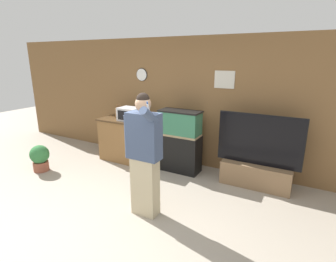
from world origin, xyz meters
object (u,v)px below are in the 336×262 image
object	(u,v)px
microwave	(130,114)
person_standing	(144,154)
knife_block	(119,113)
potted_plant	(40,157)
aquarium_on_stand	(180,141)
counter_island	(129,140)
tv_on_stand	(256,166)

from	to	relation	value
microwave	person_standing	size ratio (longest dim) A/B	0.26
knife_block	potted_plant	bearing A→B (deg)	-123.84
microwave	aquarium_on_stand	distance (m)	1.22
potted_plant	counter_island	bearing A→B (deg)	47.24
person_standing	tv_on_stand	bearing A→B (deg)	53.13
aquarium_on_stand	person_standing	bearing A→B (deg)	-81.73
person_standing	potted_plant	world-z (taller)	person_standing
microwave	aquarium_on_stand	xyz separation A→B (m)	(1.13, 0.09, -0.44)
microwave	tv_on_stand	world-z (taller)	tv_on_stand
counter_island	tv_on_stand	world-z (taller)	tv_on_stand
counter_island	microwave	distance (m)	0.60
counter_island	tv_on_stand	bearing A→B (deg)	2.07
microwave	tv_on_stand	distance (m)	2.69
counter_island	aquarium_on_stand	size ratio (longest dim) A/B	1.05
knife_block	potted_plant	distance (m)	1.81
tv_on_stand	potted_plant	xyz separation A→B (m)	(-3.89, -1.41, -0.09)
knife_block	person_standing	bearing A→B (deg)	-42.70
knife_block	person_standing	world-z (taller)	person_standing
knife_block	aquarium_on_stand	distance (m)	1.56
counter_island	person_standing	bearing A→B (deg)	-47.14
counter_island	person_standing	xyz separation A→B (m)	(1.44, -1.55, 0.46)
counter_island	potted_plant	xyz separation A→B (m)	(-1.22, -1.32, -0.18)
tv_on_stand	counter_island	bearing A→B (deg)	-177.93
counter_island	aquarium_on_stand	bearing A→B (deg)	2.09
counter_island	potted_plant	bearing A→B (deg)	-132.76
microwave	knife_block	world-z (taller)	knife_block
aquarium_on_stand	potted_plant	bearing A→B (deg)	-150.67
knife_block	potted_plant	world-z (taller)	knife_block
person_standing	counter_island	bearing A→B (deg)	132.86
aquarium_on_stand	potted_plant	distance (m)	2.80
counter_island	tv_on_stand	distance (m)	2.68
microwave	potted_plant	xyz separation A→B (m)	(-1.29, -1.27, -0.77)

